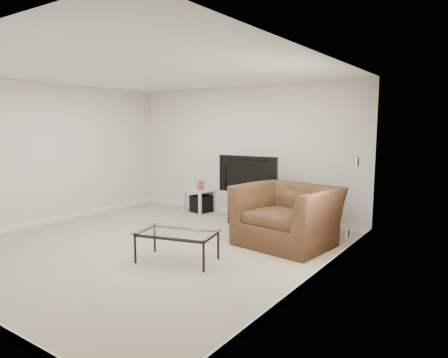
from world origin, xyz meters
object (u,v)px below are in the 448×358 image
Objects in this scene: television at (251,174)px; side_table at (200,201)px; coffee_table at (177,246)px; tv_stand at (251,207)px; recliner at (287,205)px; subwoofer at (201,204)px.

side_table is at bearing 166.19° from television.
tv_stand is at bearing 96.61° from coffee_table.
coffee_table is at bearing -86.40° from television.
tv_stand is at bearing 150.57° from recliner.
side_table is at bearing 163.96° from recliner.
television is 2.39m from coffee_table.
subwoofer is 0.26× the size of recliner.
television is (0.00, -0.03, 0.61)m from tv_stand.
side_table is (-1.36, 0.23, -0.06)m from tv_stand.
television reaches higher than coffee_table.
recliner is at bearing -38.62° from tv_stand.
television is 3.00× the size of subwoofer.
side_table reaches higher than coffee_table.
recliner is (1.10, -0.80, 0.30)m from tv_stand.
side_table is 1.37× the size of subwoofer.
tv_stand is 1.38m from side_table.
tv_stand is 0.52× the size of recliner.
side_table is (-1.36, 0.26, -0.67)m from television.
subwoofer is 0.34× the size of coffee_table.
tv_stand is 0.68× the size of coffee_table.
tv_stand is at bearing -9.58° from side_table.
television is 0.78× the size of recliner.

